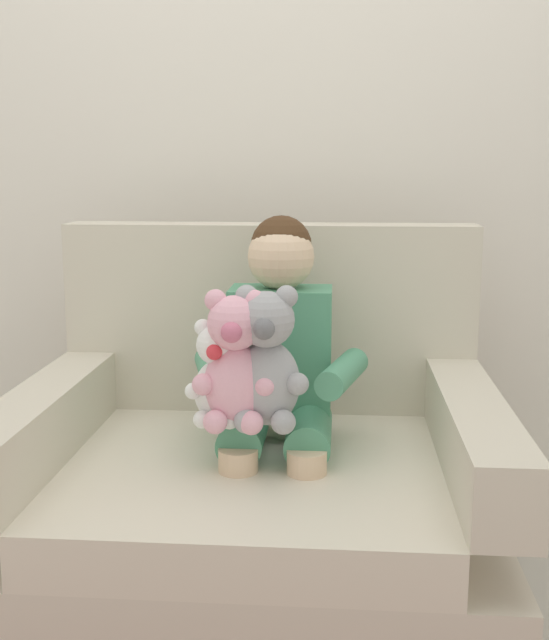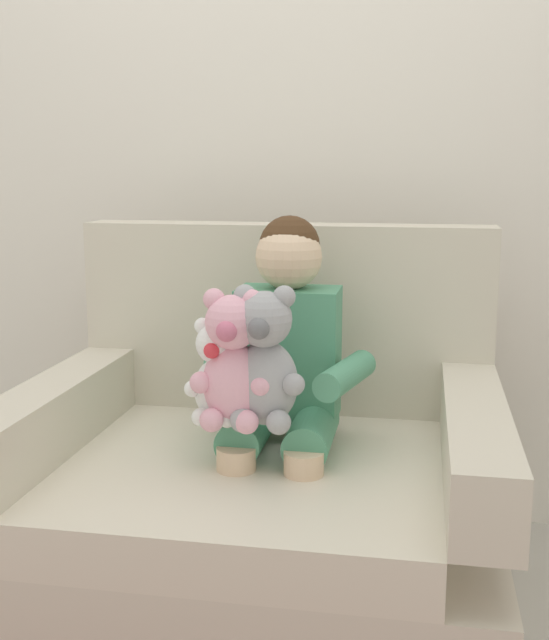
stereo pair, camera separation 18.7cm
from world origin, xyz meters
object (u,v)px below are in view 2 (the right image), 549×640
at_px(plush_pink, 233,363).
at_px(armchair, 262,503).
at_px(seated_child, 284,364).
at_px(plush_white, 217,374).
at_px(plush_grey, 264,362).

bearing_deg(plush_pink, armchair, 83.55).
bearing_deg(plush_pink, seated_child, 72.22).
bearing_deg(seated_child, plush_white, -125.58).
bearing_deg(plush_white, seated_child, 72.47).
xyz_separation_m(seated_child, plush_grey, (-0.01, -0.19, 0.05)).
bearing_deg(armchair, plush_pink, -101.87).
bearing_deg(plush_grey, plush_white, 178.60).
distance_m(armchair, plush_pink, 0.44).
relative_size(plush_grey, plush_white, 1.33).
relative_size(seated_child, plush_white, 3.31).
bearing_deg(plush_grey, plush_pink, -166.72).
xyz_separation_m(armchair, plush_pink, (-0.03, -0.16, 0.41)).
bearing_deg(plush_grey, seated_child, 90.03).
relative_size(plush_pink, plush_white, 1.30).
bearing_deg(armchair, plush_grey, -76.08).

